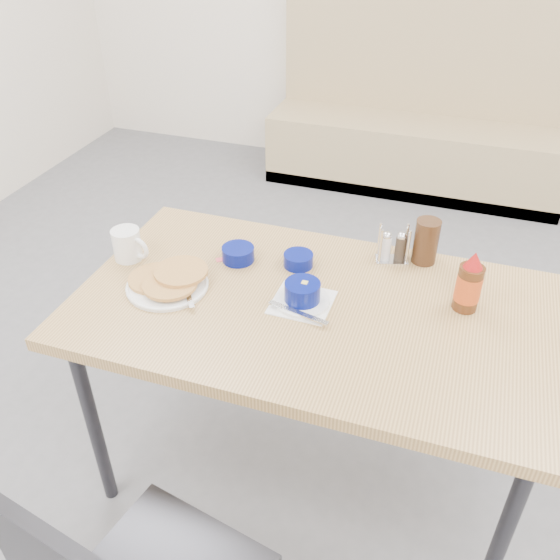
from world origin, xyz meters
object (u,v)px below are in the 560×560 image
(creamer_bowl, at_px, (238,254))
(booth_bench, at_px, (417,132))
(pancake_plate, at_px, (168,282))
(amber_tumbler, at_px, (426,241))
(grits_setting, at_px, (302,295))
(condiment_caddy, at_px, (393,249))
(coffee_mug, at_px, (128,244))
(butter_bowl, at_px, (298,260))
(syrup_bottle, at_px, (469,285))
(dining_table, at_px, (312,321))

(creamer_bowl, bearing_deg, booth_bench, 82.90)
(pancake_plate, distance_m, amber_tumbler, 0.82)
(pancake_plate, relative_size, grits_setting, 1.35)
(condiment_caddy, bearing_deg, booth_bench, 77.96)
(coffee_mug, xyz_separation_m, butter_bowl, (0.53, 0.14, -0.03))
(creamer_bowl, bearing_deg, syrup_bottle, -1.89)
(grits_setting, bearing_deg, coffee_mug, 175.27)
(dining_table, height_order, butter_bowl, butter_bowl)
(booth_bench, distance_m, creamer_bowl, 2.44)
(booth_bench, bearing_deg, syrup_bottle, -80.09)
(amber_tumbler, bearing_deg, pancake_plate, -151.23)
(coffee_mug, distance_m, syrup_bottle, 1.06)
(coffee_mug, relative_size, condiment_caddy, 1.09)
(amber_tumbler, bearing_deg, dining_table, -128.87)
(pancake_plate, relative_size, condiment_caddy, 2.09)
(dining_table, bearing_deg, syrup_bottle, 17.01)
(booth_bench, bearing_deg, dining_table, -90.00)
(booth_bench, distance_m, amber_tumbler, 2.26)
(grits_setting, distance_m, condiment_caddy, 0.38)
(grits_setting, xyz_separation_m, condiment_caddy, (0.21, 0.31, 0.01))
(pancake_plate, xyz_separation_m, condiment_caddy, (0.62, 0.37, 0.03))
(butter_bowl, xyz_separation_m, amber_tumbler, (0.38, 0.16, 0.05))
(booth_bench, relative_size, coffee_mug, 14.15)
(coffee_mug, relative_size, syrup_bottle, 0.70)
(dining_table, distance_m, condiment_caddy, 0.37)
(butter_bowl, bearing_deg, amber_tumbler, 22.48)
(booth_bench, bearing_deg, amber_tumbler, -82.88)
(booth_bench, xyz_separation_m, butter_bowl, (-0.10, -2.35, 0.43))
(pancake_plate, bearing_deg, booth_bench, 80.30)
(condiment_caddy, bearing_deg, pancake_plate, -166.01)
(booth_bench, bearing_deg, butter_bowl, -92.49)
(condiment_caddy, bearing_deg, butter_bowl, -171.91)
(grits_setting, bearing_deg, booth_bench, 89.27)
(coffee_mug, bearing_deg, booth_bench, 75.66)
(coffee_mug, bearing_deg, creamer_bowl, 17.08)
(dining_table, distance_m, coffee_mug, 0.65)
(coffee_mug, height_order, amber_tumbler, amber_tumbler)
(butter_bowl, distance_m, amber_tumbler, 0.41)
(butter_bowl, bearing_deg, condiment_caddy, 24.67)
(pancake_plate, relative_size, coffee_mug, 1.92)
(grits_setting, relative_size, condiment_caddy, 1.55)
(dining_table, relative_size, creamer_bowl, 13.35)
(booth_bench, height_order, grits_setting, booth_bench)
(coffee_mug, distance_m, amber_tumbler, 0.96)
(syrup_bottle, bearing_deg, dining_table, -162.99)
(coffee_mug, height_order, grits_setting, coffee_mug)
(creamer_bowl, relative_size, amber_tumbler, 0.71)
(creamer_bowl, height_order, condiment_caddy, condiment_caddy)
(dining_table, bearing_deg, coffee_mug, 175.68)
(butter_bowl, relative_size, condiment_caddy, 0.77)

